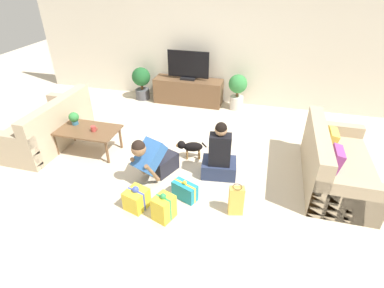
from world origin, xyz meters
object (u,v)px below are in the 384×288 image
(tv, at_px, (188,67))
(gift_box_a, at_px, (137,199))
(sofa_right, at_px, (334,165))
(person_sitting, at_px, (219,157))
(potted_plant_back_left, at_px, (141,81))
(sofa_left, at_px, (48,128))
(dog, at_px, (190,147))
(tv_console, at_px, (188,91))
(potted_plant_back_right, at_px, (237,89))
(gift_box_b, at_px, (185,191))
(gift_box_c, at_px, (164,207))
(person_kneeling, at_px, (153,159))
(tabletop_plant, at_px, (74,118))
(coffee_table, at_px, (87,131))
(mug, at_px, (93,129))
(gift_bag_a, at_px, (236,200))

(tv, height_order, gift_box_a, tv)
(sofa_right, bearing_deg, person_sitting, 99.41)
(person_sitting, bearing_deg, potted_plant_back_left, -54.83)
(sofa_left, relative_size, dog, 3.46)
(tv_console, xyz_separation_m, gift_box_a, (0.26, -3.55, -0.14))
(potted_plant_back_left, height_order, potted_plant_back_right, potted_plant_back_right)
(potted_plant_back_left, relative_size, gift_box_b, 1.94)
(potted_plant_back_right, xyz_separation_m, gift_box_c, (-0.45, -3.59, -0.29))
(sofa_right, height_order, person_kneeling, sofa_right)
(tv, distance_m, gift_box_b, 3.39)
(tabletop_plant, bearing_deg, gift_box_a, -35.99)
(tv_console, distance_m, tv, 0.56)
(sofa_left, height_order, gift_box_b, sofa_left)
(sofa_left, bearing_deg, coffee_table, 84.32)
(person_sitting, relative_size, dog, 1.88)
(person_kneeling, distance_m, gift_box_b, 0.71)
(tv_console, height_order, mug, tv_console)
(gift_bag_a, bearing_deg, dog, 129.69)
(gift_box_a, xyz_separation_m, gift_box_b, (0.57, 0.34, -0.02))
(person_sitting, distance_m, mug, 2.14)
(person_kneeling, height_order, gift_box_a, person_kneeling)
(tabletop_plant, bearing_deg, mug, -17.13)
(tv_console, relative_size, mug, 12.96)
(tv_console, bearing_deg, sofa_right, -38.77)
(sofa_left, xyz_separation_m, gift_box_c, (2.64, -1.26, -0.12))
(coffee_table, relative_size, tv_console, 0.70)
(coffee_table, xyz_separation_m, gift_box_a, (1.36, -1.08, -0.25))
(gift_box_b, bearing_deg, person_sitting, 60.75)
(gift_box_b, height_order, mug, mug)
(gift_bag_a, bearing_deg, potted_plant_back_right, 97.49)
(coffee_table, relative_size, person_kneeling, 1.34)
(tv, height_order, person_sitting, tv)
(tv_console, height_order, potted_plant_back_right, potted_plant_back_right)
(potted_plant_back_right, xyz_separation_m, dog, (-0.49, -2.17, -0.24))
(gift_box_a, distance_m, tabletop_plant, 2.07)
(gift_bag_a, bearing_deg, gift_box_a, -169.96)
(sofa_left, distance_m, tabletop_plant, 0.64)
(tv, relative_size, potted_plant_back_left, 1.23)
(tv_console, bearing_deg, potted_plant_back_left, -177.46)
(tv, height_order, mug, tv)
(tv_console, xyz_separation_m, dog, (0.64, -2.22, -0.07))
(sofa_right, bearing_deg, gift_box_a, 115.93)
(tabletop_plant, bearing_deg, dog, 4.04)
(potted_plant_back_left, bearing_deg, sofa_left, -109.65)
(potted_plant_back_left, xyz_separation_m, gift_box_a, (1.39, -3.50, -0.30))
(sofa_right, distance_m, gift_box_b, 2.22)
(tv_console, distance_m, mug, 2.67)
(gift_bag_a, bearing_deg, person_sitting, 115.63)
(sofa_right, height_order, gift_box_c, sofa_right)
(sofa_left, distance_m, potted_plant_back_left, 2.48)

